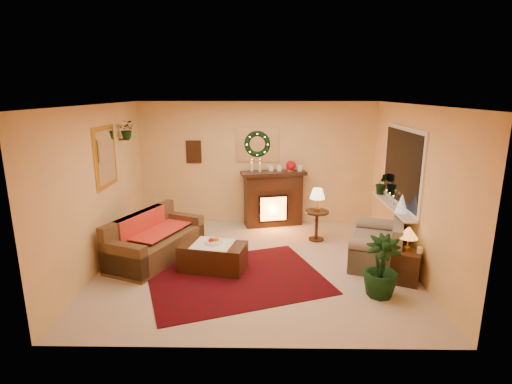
{
  "coord_description": "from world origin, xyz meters",
  "views": [
    {
      "loc": [
        0.1,
        -6.16,
        2.8
      ],
      "look_at": [
        0.0,
        0.35,
        1.15
      ],
      "focal_mm": 28.0,
      "sensor_mm": 36.0,
      "label": 1
    }
  ],
  "objects_px": {
    "fireplace": "(273,200)",
    "end_table_square": "(406,265)",
    "sofa": "(156,235)",
    "side_table_round": "(317,224)",
    "loveseat": "(377,238)",
    "coffee_table": "(213,257)"
  },
  "relations": [
    {
      "from": "fireplace",
      "to": "coffee_table",
      "type": "bearing_deg",
      "value": -127.27
    },
    {
      "from": "sofa",
      "to": "loveseat",
      "type": "xyz_separation_m",
      "value": [
        3.73,
        -0.07,
        -0.01
      ]
    },
    {
      "from": "loveseat",
      "to": "end_table_square",
      "type": "height_order",
      "value": "loveseat"
    },
    {
      "from": "fireplace",
      "to": "side_table_round",
      "type": "bearing_deg",
      "value": -61.35
    },
    {
      "from": "fireplace",
      "to": "coffee_table",
      "type": "height_order",
      "value": "fireplace"
    },
    {
      "from": "fireplace",
      "to": "end_table_square",
      "type": "distance_m",
      "value": 3.28
    },
    {
      "from": "end_table_square",
      "to": "side_table_round",
      "type": "bearing_deg",
      "value": 122.72
    },
    {
      "from": "sofa",
      "to": "end_table_square",
      "type": "height_order",
      "value": "sofa"
    },
    {
      "from": "sofa",
      "to": "side_table_round",
      "type": "bearing_deg",
      "value": 40.1
    },
    {
      "from": "loveseat",
      "to": "fireplace",
      "type": "bearing_deg",
      "value": 150.9
    },
    {
      "from": "fireplace",
      "to": "end_table_square",
      "type": "bearing_deg",
      "value": -66.92
    },
    {
      "from": "loveseat",
      "to": "coffee_table",
      "type": "distance_m",
      "value": 2.74
    },
    {
      "from": "sofa",
      "to": "coffee_table",
      "type": "xyz_separation_m",
      "value": [
        1.02,
        -0.43,
        -0.22
      ]
    },
    {
      "from": "loveseat",
      "to": "coffee_table",
      "type": "xyz_separation_m",
      "value": [
        -2.71,
        -0.36,
        -0.21
      ]
    },
    {
      "from": "loveseat",
      "to": "side_table_round",
      "type": "distance_m",
      "value": 1.32
    },
    {
      "from": "loveseat",
      "to": "sofa",
      "type": "bearing_deg",
      "value": -161.85
    },
    {
      "from": "fireplace",
      "to": "end_table_square",
      "type": "height_order",
      "value": "fireplace"
    },
    {
      "from": "side_table_round",
      "to": "coffee_table",
      "type": "xyz_separation_m",
      "value": [
        -1.83,
        -1.34,
        -0.12
      ]
    },
    {
      "from": "sofa",
      "to": "fireplace",
      "type": "relative_size",
      "value": 1.52
    },
    {
      "from": "fireplace",
      "to": "side_table_round",
      "type": "xyz_separation_m",
      "value": [
        0.81,
        -0.92,
        -0.23
      ]
    },
    {
      "from": "fireplace",
      "to": "loveseat",
      "type": "distance_m",
      "value": 2.55
    },
    {
      "from": "fireplace",
      "to": "loveseat",
      "type": "relative_size",
      "value": 0.89
    }
  ]
}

